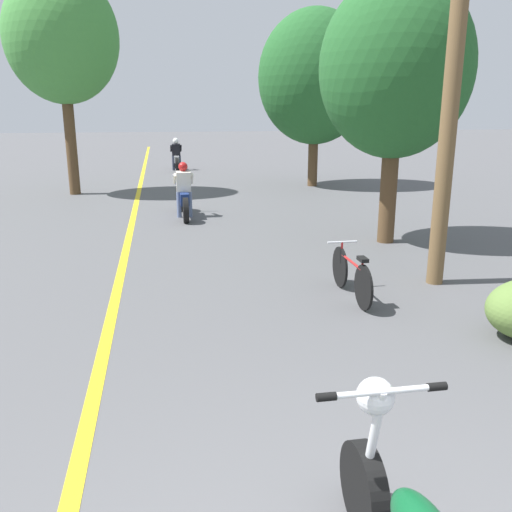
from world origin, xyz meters
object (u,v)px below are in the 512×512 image
at_px(utility_pole, 453,71).
at_px(bicycle_parked, 351,275).
at_px(roadside_tree_left, 62,38).
at_px(roadside_tree_right_near, 396,69).
at_px(roadside_tree_right_far, 315,78).
at_px(motorcycle_rider_lead, 184,196).
at_px(motorcycle_rider_far, 176,158).

bearing_deg(utility_pole, bicycle_parked, -164.56).
relative_size(roadside_tree_left, bicycle_parked, 4.07).
relative_size(roadside_tree_right_near, roadside_tree_right_far, 0.87).
xyz_separation_m(roadside_tree_right_near, motorcycle_rider_lead, (-3.78, 3.26, -2.74)).
bearing_deg(bicycle_parked, motorcycle_rider_lead, 107.76).
xyz_separation_m(roadside_tree_right_far, roadside_tree_left, (-7.66, -0.52, 0.98)).
distance_m(utility_pole, roadside_tree_left, 12.08).
bearing_deg(roadside_tree_right_far, motorcycle_rider_lead, -133.95).
xyz_separation_m(roadside_tree_left, bicycle_parked, (5.14, -10.42, -4.14)).
height_order(roadside_tree_right_near, roadside_tree_right_far, roadside_tree_right_far).
relative_size(utility_pole, bicycle_parked, 3.79).
xyz_separation_m(utility_pole, motorcycle_rider_lead, (-3.48, 5.84, -2.54)).
bearing_deg(motorcycle_rider_far, roadside_tree_left, -118.24).
xyz_separation_m(roadside_tree_right_far, motorcycle_rider_far, (-4.37, 5.61, -2.98)).
height_order(roadside_tree_right_far, bicycle_parked, roadside_tree_right_far).
bearing_deg(motorcycle_rider_lead, roadside_tree_right_far, 46.05).
bearing_deg(bicycle_parked, roadside_tree_right_far, 77.01).
relative_size(utility_pole, motorcycle_rider_lead, 2.89).
distance_m(motorcycle_rider_lead, bicycle_parked, 6.56).
bearing_deg(roadside_tree_right_near, motorcycle_rider_far, 104.97).
bearing_deg(bicycle_parked, roadside_tree_right_near, 59.21).
bearing_deg(motorcycle_rider_lead, bicycle_parked, -72.24).
relative_size(motorcycle_rider_lead, motorcycle_rider_far, 0.97).
xyz_separation_m(roadside_tree_right_far, bicycle_parked, (-2.52, -10.94, -3.16)).
height_order(motorcycle_rider_far, bicycle_parked, motorcycle_rider_far).
xyz_separation_m(roadside_tree_right_near, motorcycle_rider_far, (-3.63, 13.56, -2.72)).
distance_m(utility_pole, roadside_tree_right_far, 10.59).
relative_size(roadside_tree_right_far, motorcycle_rider_far, 2.66).
height_order(roadside_tree_left, motorcycle_rider_lead, roadside_tree_left).
xyz_separation_m(roadside_tree_right_near, roadside_tree_right_far, (0.74, 7.95, 0.25)).
relative_size(roadside_tree_right_far, roadside_tree_left, 0.89).
relative_size(roadside_tree_right_near, motorcycle_rider_far, 2.31).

